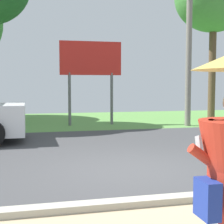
{
  "coord_description": "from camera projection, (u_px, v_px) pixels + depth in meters",
  "views": [
    {
      "loc": [
        -2.07,
        -6.64,
        1.74
      ],
      "look_at": [
        -0.24,
        1.0,
        1.1
      ],
      "focal_mm": 55.88,
      "sensor_mm": 36.0,
      "label": 1
    }
  ],
  "objects": [
    {
      "name": "ground_plane",
      "position": [
        104.0,
        147.0,
        9.92
      ],
      "size": [
        40.0,
        22.0,
        0.2
      ],
      "color": "#424244"
    },
    {
      "name": "utility_pole",
      "position": [
        189.0,
        45.0,
        14.18
      ],
      "size": [
        1.8,
        0.24,
        6.29
      ],
      "color": "gray",
      "rests_on": "ground_plane"
    },
    {
      "name": "roadside_billboard",
      "position": [
        91.0,
        64.0,
        14.56
      ],
      "size": [
        2.6,
        0.12,
        3.5
      ],
      "color": "slate",
      "rests_on": "ground_plane"
    }
  ]
}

